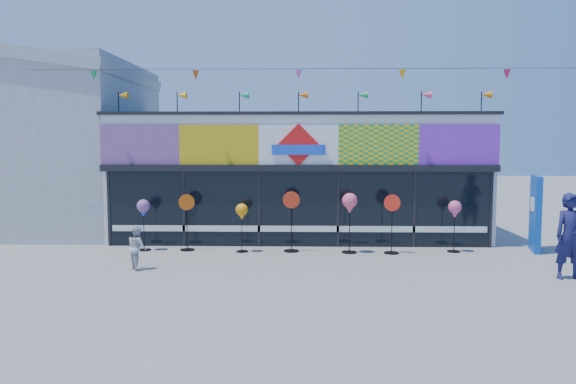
{
  "coord_description": "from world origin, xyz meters",
  "views": [
    {
      "loc": [
        0.1,
        -13.51,
        3.18
      ],
      "look_at": [
        -0.28,
        2.0,
        1.8
      ],
      "focal_mm": 35.0,
      "sensor_mm": 36.0,
      "label": 1
    }
  ],
  "objects_px": {
    "spinner_0": "(143,210)",
    "spinner_6": "(455,211)",
    "spinner_3": "(291,220)",
    "adult_man": "(570,236)",
    "child": "(137,247)",
    "blue_sign": "(535,213)",
    "spinner_2": "(242,213)",
    "spinner_5": "(392,222)",
    "spinner_4": "(350,205)",
    "spinner_1": "(187,221)"
  },
  "relations": [
    {
      "from": "spinner_4",
      "to": "adult_man",
      "type": "xyz_separation_m",
      "value": [
        4.86,
        -2.96,
        -0.38
      ]
    },
    {
      "from": "blue_sign",
      "to": "spinner_5",
      "type": "height_order",
      "value": "blue_sign"
    },
    {
      "from": "adult_man",
      "to": "child",
      "type": "distance_m",
      "value": 10.39
    },
    {
      "from": "spinner_3",
      "to": "adult_man",
      "type": "distance_m",
      "value": 7.24
    },
    {
      "from": "spinner_0",
      "to": "spinner_6",
      "type": "xyz_separation_m",
      "value": [
        9.06,
        -0.01,
        -0.01
      ]
    },
    {
      "from": "spinner_0",
      "to": "spinner_3",
      "type": "bearing_deg",
      "value": -0.92
    },
    {
      "from": "spinner_3",
      "to": "spinner_6",
      "type": "bearing_deg",
      "value": 0.7
    },
    {
      "from": "adult_man",
      "to": "spinner_4",
      "type": "bearing_deg",
      "value": 146.75
    },
    {
      "from": "blue_sign",
      "to": "spinner_4",
      "type": "distance_m",
      "value": 5.46
    },
    {
      "from": "child",
      "to": "blue_sign",
      "type": "bearing_deg",
      "value": -112.7
    },
    {
      "from": "blue_sign",
      "to": "spinner_0",
      "type": "bearing_deg",
      "value": -166.32
    },
    {
      "from": "spinner_5",
      "to": "blue_sign",
      "type": "bearing_deg",
      "value": 6.3
    },
    {
      "from": "spinner_2",
      "to": "spinner_3",
      "type": "distance_m",
      "value": 1.45
    },
    {
      "from": "spinner_4",
      "to": "adult_man",
      "type": "height_order",
      "value": "adult_man"
    },
    {
      "from": "spinner_0",
      "to": "spinner_1",
      "type": "bearing_deg",
      "value": 1.7
    },
    {
      "from": "spinner_0",
      "to": "spinner_5",
      "type": "xyz_separation_m",
      "value": [
        7.21,
        -0.29,
        -0.31
      ]
    },
    {
      "from": "spinner_5",
      "to": "adult_man",
      "type": "xyz_separation_m",
      "value": [
        3.66,
        -2.89,
        0.1
      ]
    },
    {
      "from": "spinner_4",
      "to": "spinner_6",
      "type": "height_order",
      "value": "spinner_4"
    },
    {
      "from": "blue_sign",
      "to": "spinner_5",
      "type": "xyz_separation_m",
      "value": [
        -4.23,
        -0.47,
        -0.21
      ]
    },
    {
      "from": "spinner_1",
      "to": "spinner_3",
      "type": "distance_m",
      "value": 3.07
    },
    {
      "from": "spinner_1",
      "to": "spinner_2",
      "type": "xyz_separation_m",
      "value": [
        1.64,
        -0.2,
        0.26
      ]
    },
    {
      "from": "spinner_0",
      "to": "adult_man",
      "type": "relative_size",
      "value": 0.75
    },
    {
      "from": "child",
      "to": "spinner_5",
      "type": "bearing_deg",
      "value": -108.39
    },
    {
      "from": "spinner_0",
      "to": "spinner_6",
      "type": "bearing_deg",
      "value": -0.07
    },
    {
      "from": "spinner_4",
      "to": "spinner_6",
      "type": "relative_size",
      "value": 1.15
    },
    {
      "from": "spinner_6",
      "to": "child",
      "type": "xyz_separation_m",
      "value": [
        -8.54,
        -2.42,
        -0.65
      ]
    },
    {
      "from": "spinner_1",
      "to": "spinner_6",
      "type": "relative_size",
      "value": 1.1
    },
    {
      "from": "spinner_2",
      "to": "spinner_5",
      "type": "height_order",
      "value": "spinner_5"
    },
    {
      "from": "spinner_6",
      "to": "child",
      "type": "height_order",
      "value": "spinner_6"
    },
    {
      "from": "adult_man",
      "to": "child",
      "type": "relative_size",
      "value": 1.82
    },
    {
      "from": "spinner_3",
      "to": "child",
      "type": "distance_m",
      "value": 4.51
    },
    {
      "from": "spinner_0",
      "to": "child",
      "type": "relative_size",
      "value": 1.37
    },
    {
      "from": "blue_sign",
      "to": "adult_man",
      "type": "distance_m",
      "value": 3.41
    },
    {
      "from": "spinner_0",
      "to": "blue_sign",
      "type": "bearing_deg",
      "value": 0.89
    },
    {
      "from": "spinner_3",
      "to": "spinner_5",
      "type": "bearing_deg",
      "value": -4.38
    },
    {
      "from": "spinner_4",
      "to": "spinner_5",
      "type": "xyz_separation_m",
      "value": [
        1.2,
        -0.07,
        -0.49
      ]
    },
    {
      "from": "spinner_2",
      "to": "adult_man",
      "type": "relative_size",
      "value": 0.71
    },
    {
      "from": "spinner_0",
      "to": "adult_man",
      "type": "height_order",
      "value": "adult_man"
    },
    {
      "from": "spinner_0",
      "to": "spinner_5",
      "type": "height_order",
      "value": "spinner_5"
    },
    {
      "from": "spinner_0",
      "to": "spinner_6",
      "type": "distance_m",
      "value": 9.06
    },
    {
      "from": "spinner_4",
      "to": "spinner_3",
      "type": "bearing_deg",
      "value": 174.81
    },
    {
      "from": "spinner_2",
      "to": "adult_man",
      "type": "bearing_deg",
      "value": -20.73
    },
    {
      "from": "spinner_0",
      "to": "spinner_1",
      "type": "relative_size",
      "value": 0.91
    },
    {
      "from": "spinner_3",
      "to": "spinner_6",
      "type": "height_order",
      "value": "spinner_3"
    },
    {
      "from": "spinner_0",
      "to": "spinner_3",
      "type": "relative_size",
      "value": 0.86
    },
    {
      "from": "spinner_5",
      "to": "child",
      "type": "relative_size",
      "value": 1.54
    },
    {
      "from": "spinner_0",
      "to": "child",
      "type": "distance_m",
      "value": 2.57
    },
    {
      "from": "spinner_2",
      "to": "spinner_4",
      "type": "distance_m",
      "value": 3.12
    },
    {
      "from": "spinner_6",
      "to": "spinner_0",
      "type": "bearing_deg",
      "value": 179.93
    },
    {
      "from": "spinner_5",
      "to": "spinner_6",
      "type": "height_order",
      "value": "spinner_5"
    }
  ]
}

